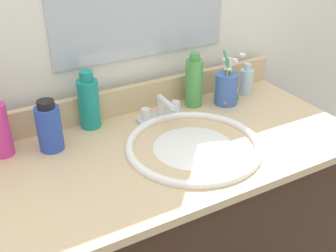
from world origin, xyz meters
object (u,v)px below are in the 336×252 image
Objects in this scene: bottle_mouthwash_teal at (89,102)px; bottle_toner_green at (194,82)px; bottle_gel_clear at (246,81)px; bottle_shampoo_blue at (49,127)px; cup_blue_plastic at (226,88)px; faucet at (162,111)px.

bottle_toner_green is at bearing -4.71° from bottle_mouthwash_teal.
bottle_gel_clear is 0.62× the size of bottle_mouthwash_teal.
bottle_shampoo_blue is at bearing -177.55° from bottle_gel_clear.
bottle_mouthwash_teal is (0.14, 0.07, 0.01)m from bottle_shampoo_blue.
bottle_shampoo_blue is 0.78× the size of cup_blue_plastic.
bottle_shampoo_blue is at bearing -153.16° from bottle_mouthwash_teal.
bottle_mouthwash_teal is (-0.58, 0.04, 0.03)m from bottle_gel_clear.
faucet is 1.41× the size of bottle_gel_clear.
bottle_toner_green is at bearing 176.97° from bottle_gel_clear.
cup_blue_plastic is (0.25, -0.00, 0.03)m from faucet.
bottle_toner_green reaches higher than bottle_shampoo_blue.
bottle_shampoo_blue is 0.16m from bottle_mouthwash_teal.
cup_blue_plastic is at bearing -1.02° from faucet.
cup_blue_plastic is at bearing -0.03° from bottle_shampoo_blue.
bottle_toner_green is 0.22m from bottle_gel_clear.
bottle_mouthwash_teal is at bearing 162.62° from faucet.
bottle_gel_clear is at bearing -3.03° from bottle_toner_green.
bottle_toner_green is 0.97× the size of cup_blue_plastic.
faucet is 0.85× the size of bottle_toner_green.
cup_blue_plastic reaches higher than bottle_gel_clear.
bottle_mouthwash_teal is (-0.22, 0.07, 0.06)m from faucet.
bottle_toner_green is 1.65× the size of bottle_gel_clear.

